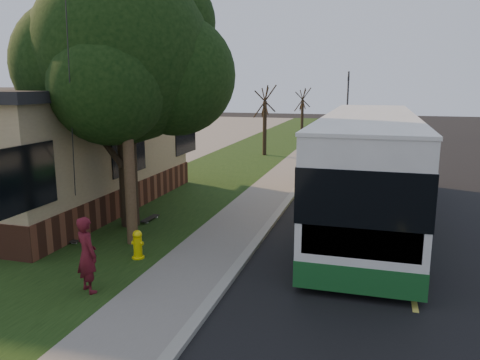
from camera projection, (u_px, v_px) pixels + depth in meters
name	position (u px, v px, depth m)	size (l,w,h in m)	color
ground	(236.00, 272.00, 11.23)	(120.00, 120.00, 0.00)	black
road	(395.00, 191.00, 19.55)	(8.00, 80.00, 0.01)	black
curb	(300.00, 184.00, 20.62)	(0.25, 80.00, 0.12)	gray
sidewalk	(278.00, 184.00, 20.90)	(2.00, 80.00, 0.08)	slate
grass_verge	(205.00, 179.00, 21.85)	(5.00, 80.00, 0.07)	black
building_lot	(26.00, 169.00, 24.56)	(15.00, 80.00, 0.04)	slate
fire_hydrant	(138.00, 244.00, 11.84)	(0.32, 0.32, 0.74)	yellow
utility_pole	(124.00, 76.00, 12.12)	(2.86, 3.21, 9.07)	#473321
leafy_tree	(126.00, 58.00, 13.80)	(6.30, 6.00, 7.80)	black
bare_tree_near	(265.00, 121.00, 28.68)	(1.38, 1.21, 4.31)	black
bare_tree_far	(302.00, 112.00, 39.86)	(1.38, 1.21, 4.03)	black
traffic_signal	(348.00, 98.00, 42.44)	(0.18, 0.22, 5.50)	#2D2D30
transit_bus	(368.00, 164.00, 15.27)	(2.97, 12.86, 3.48)	silver
skateboarder	(87.00, 255.00, 9.85)	(0.60, 0.40, 1.66)	#501019
skateboard_main	(150.00, 219.00, 15.17)	(0.27, 0.93, 0.09)	black
skateboard_spare	(67.00, 240.00, 13.10)	(0.81, 0.37, 0.07)	black
dumpster	(37.00, 202.00, 15.01)	(1.69, 1.45, 1.32)	black
distant_car	(361.00, 130.00, 38.29)	(1.62, 4.03, 1.37)	black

